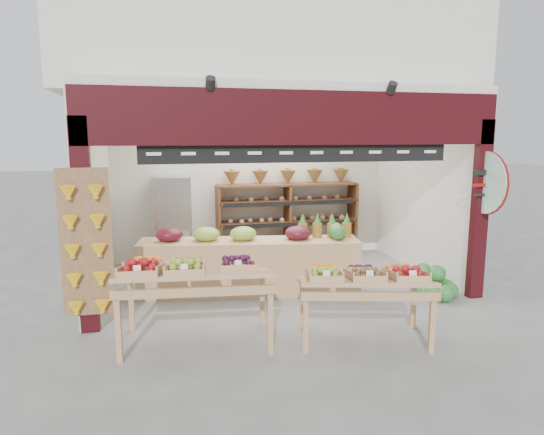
{
  "coord_description": "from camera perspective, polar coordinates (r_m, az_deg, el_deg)",
  "views": [
    {
      "loc": [
        -1.91,
        -7.19,
        2.41
      ],
      "look_at": [
        -0.2,
        -0.2,
        1.2
      ],
      "focal_mm": 32.0,
      "sensor_mm": 36.0,
      "label": 1
    }
  ],
  "objects": [
    {
      "name": "mid_counter",
      "position": [
        7.54,
        -2.73,
        -5.48
      ],
      "size": [
        3.42,
        1.23,
        1.06
      ],
      "color": "tan",
      "rests_on": "ground"
    },
    {
      "name": "shop_structure",
      "position": [
        9.13,
        -1.57,
        19.03
      ],
      "size": [
        6.36,
        5.12,
        5.4
      ],
      "color": "silver",
      "rests_on": "ground"
    },
    {
      "name": "back_shelving",
      "position": [
        9.6,
        1.86,
        1.68
      ],
      "size": [
        2.82,
        0.46,
        1.76
      ],
      "color": "brown",
      "rests_on": "ground"
    },
    {
      "name": "gift_sign",
      "position": [
        7.66,
        23.86,
        3.76
      ],
      "size": [
        0.04,
        0.93,
        0.92
      ],
      "color": "#C2F4D3",
      "rests_on": "ground"
    },
    {
      "name": "watermelon_pile",
      "position": [
        7.79,
        18.66,
        -7.6
      ],
      "size": [
        0.68,
        0.66,
        0.5
      ],
      "color": "#1B5320",
      "rests_on": "ground"
    },
    {
      "name": "cardboard_stack",
      "position": [
        8.24,
        -8.64,
        -6.01
      ],
      "size": [
        1.02,
        0.73,
        0.61
      ],
      "color": "silver",
      "rests_on": "ground"
    },
    {
      "name": "display_table_right",
      "position": [
        5.85,
        10.78,
        -6.95
      ],
      "size": [
        1.69,
        1.2,
        0.99
      ],
      "color": "tan",
      "rests_on": "ground"
    },
    {
      "name": "ground",
      "position": [
        7.82,
        1.1,
        -8.44
      ],
      "size": [
        60.0,
        60.0,
        0.0
      ],
      "primitive_type": "plane",
      "color": "slate",
      "rests_on": "ground"
    },
    {
      "name": "display_table_left",
      "position": [
        5.75,
        -10.14,
        -6.25
      ],
      "size": [
        1.86,
        1.17,
        1.1
      ],
      "color": "tan",
      "rests_on": "ground"
    },
    {
      "name": "refrigerator",
      "position": [
        9.2,
        -11.55,
        -0.5
      ],
      "size": [
        0.67,
        0.67,
        1.68
      ],
      "primitive_type": "cube",
      "rotation": [
        0.0,
        0.0,
        -0.02
      ],
      "color": "#A9ABB0",
      "rests_on": "ground"
    },
    {
      "name": "banana_board",
      "position": [
        6.21,
        -21.04,
        -3.17
      ],
      "size": [
        0.6,
        0.15,
        1.8
      ],
      "color": "olive",
      "rests_on": "ground"
    }
  ]
}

